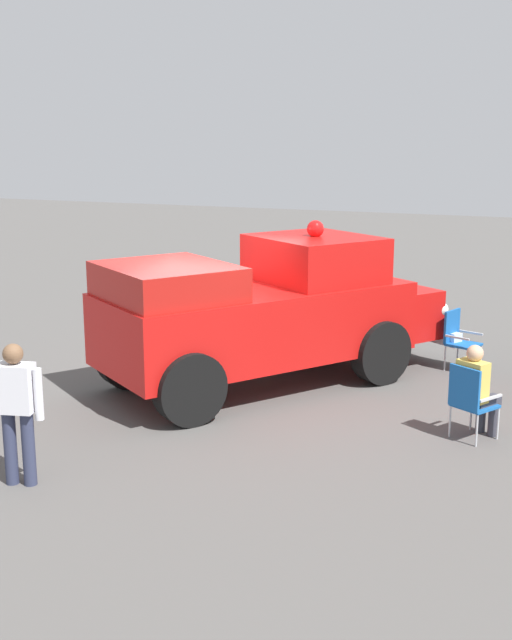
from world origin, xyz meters
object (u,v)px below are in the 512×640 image
(lawn_chair_by_car, at_px, (273,306))
(spectator_seated, at_px, (477,388))
(lawn_chair_spare, at_px, (458,336))
(lawn_chair_near_truck, at_px, (470,397))
(vintage_fire_truck, at_px, (268,311))
(spectator_standing, at_px, (16,405))

(lawn_chair_by_car, height_order, spectator_seated, spectator_seated)
(spectator_seated, bearing_deg, lawn_chair_by_car, 136.88)
(lawn_chair_by_car, distance_m, lawn_chair_spare, 3.96)
(lawn_chair_spare, distance_m, spectator_seated, 3.30)
(lawn_chair_spare, xyz_separation_m, spectator_seated, (0.75, -3.21, 0.11))
(spectator_seated, bearing_deg, lawn_chair_near_truck, -121.25)
(lawn_chair_spare, bearing_deg, lawn_chair_by_car, 164.36)
(lawn_chair_near_truck, bearing_deg, lawn_chair_by_car, 135.70)
(vintage_fire_truck, distance_m, lawn_chair_near_truck, 3.67)
(lawn_chair_near_truck, xyz_separation_m, spectator_standing, (-4.54, -3.40, 0.37))
(spectator_seated, height_order, spectator_standing, spectator_standing)
(lawn_chair_by_car, bearing_deg, lawn_chair_spare, -15.64)
(lawn_chair_near_truck, height_order, spectator_seated, spectator_seated)
(spectator_standing, bearing_deg, vintage_fire_truck, 76.05)
(spectator_standing, bearing_deg, lawn_chair_by_car, 89.64)
(vintage_fire_truck, xyz_separation_m, spectator_seated, (3.44, -1.20, -0.50))
(spectator_seated, xyz_separation_m, spectator_standing, (-4.61, -3.52, 0.27))
(vintage_fire_truck, xyz_separation_m, lawn_chair_near_truck, (3.37, -1.32, -0.61))
(lawn_chair_near_truck, relative_size, spectator_seated, 0.79)
(lawn_chair_near_truck, bearing_deg, lawn_chair_spare, 101.65)
(vintage_fire_truck, xyz_separation_m, lawn_chair_by_car, (-1.12, 3.07, -0.61))
(lawn_chair_near_truck, relative_size, spectator_standing, 0.61)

